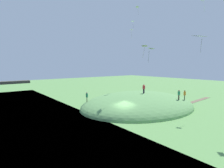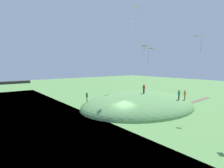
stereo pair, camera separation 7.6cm
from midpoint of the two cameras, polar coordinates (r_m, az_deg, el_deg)
name	(u,v)px [view 1 (the left image)]	position (r m, az deg, el deg)	size (l,w,h in m)	color
ground_plane	(124,117)	(27.26, 3.87, -10.58)	(160.00, 160.00, 0.00)	#60964E
grass_hill	(138,106)	(34.40, 8.41, -7.10)	(23.07, 18.79, 5.19)	#659C57
dirt_path	(196,101)	(42.76, 25.65, -5.01)	(13.31, 1.02, 0.04)	brown
person_walking_path	(144,88)	(33.36, 10.25, -1.17)	(0.54, 0.54, 1.73)	black
person_near_shore	(87,96)	(32.18, -8.23, -3.80)	(0.55, 0.55, 1.79)	#333629
person_on_hilltop	(179,94)	(33.15, 20.86, -2.91)	(0.45, 0.45, 1.75)	#382C24
person_watching_kites	(185,94)	(34.84, 22.50, -2.96)	(0.54, 0.54, 1.81)	black
kite_0	(133,22)	(42.95, 6.71, 19.46)	(0.81, 0.72, 1.56)	white
kite_1	(131,30)	(43.55, 6.30, 16.93)	(0.86, 0.68, 2.02)	white
kite_3	(151,49)	(17.94, 12.41, 10.92)	(0.83, 0.87, 1.40)	white
kite_5	(203,2)	(36.26, 27.44, 22.69)	(0.70, 0.78, 1.96)	white
kite_6	(137,8)	(36.43, 8.17, 23.37)	(0.60, 0.76, 1.61)	silver
kite_7	(200,37)	(18.92, 26.48, 13.65)	(1.35, 1.10, 1.65)	white
kite_9	(144,47)	(21.56, 10.41, 11.74)	(0.68, 0.76, 1.49)	#F2E6CF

